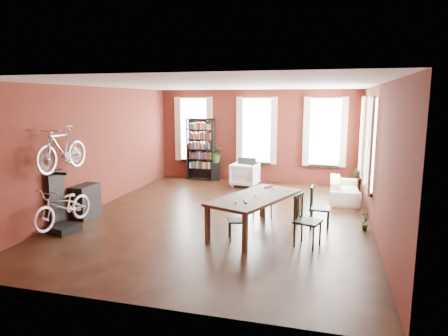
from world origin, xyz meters
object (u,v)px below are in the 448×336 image
(dining_chair_b, at_px, (262,202))
(bookshelf, at_px, (201,149))
(plant_stand, at_px, (215,171))
(dining_chair_d, at_px, (320,208))
(console_table, at_px, (85,201))
(dining_chair_a, at_px, (237,220))
(dining_chair_c, at_px, (308,221))
(cream_sofa, at_px, (345,185))
(bicycle_floor, at_px, (62,188))
(white_armchair, at_px, (245,173))
(dining_table, at_px, (255,214))
(bike_trainer, at_px, (64,229))

(dining_chair_b, height_order, bookshelf, bookshelf)
(plant_stand, bearing_deg, dining_chair_d, -50.94)
(dining_chair_b, distance_m, console_table, 4.36)
(bookshelf, bearing_deg, dining_chair_a, -65.00)
(dining_chair_c, bearing_deg, plant_stand, 49.59)
(dining_chair_d, height_order, bookshelf, bookshelf)
(dining_chair_d, bearing_deg, console_table, 97.76)
(dining_chair_b, xyz_separation_m, dining_chair_d, (1.37, -0.46, 0.07))
(dining_chair_d, height_order, cream_sofa, dining_chair_d)
(dining_chair_b, xyz_separation_m, bicycle_floor, (-4.00, -2.11, 0.56))
(plant_stand, bearing_deg, bookshelf, 180.00)
(dining_chair_d, xyz_separation_m, white_armchair, (-2.56, 3.97, -0.06))
(bookshelf, relative_size, plant_stand, 3.49)
(cream_sofa, bearing_deg, dining_chair_a, 151.64)
(dining_table, relative_size, cream_sofa, 1.14)
(dining_chair_a, relative_size, dining_chair_b, 0.99)
(white_armchair, relative_size, bicycle_floor, 0.52)
(bookshelf, bearing_deg, dining_table, -60.38)
(dining_chair_b, relative_size, plant_stand, 1.33)
(dining_chair_a, distance_m, white_armchair, 5.19)
(dining_chair_a, distance_m, dining_chair_d, 1.98)
(bike_trainer, height_order, plant_stand, plant_stand)
(dining_table, height_order, console_table, dining_table)
(dining_chair_a, distance_m, bike_trainer, 3.83)
(plant_stand, height_order, bicycle_floor, bicycle_floor)
(dining_chair_c, relative_size, dining_chair_d, 1.06)
(cream_sofa, bearing_deg, dining_chair_b, 142.07)
(dining_chair_b, bearing_deg, bike_trainer, -39.61)
(dining_chair_d, distance_m, white_armchair, 4.72)
(dining_chair_b, distance_m, dining_chair_d, 1.45)
(dining_chair_c, bearing_deg, dining_chair_d, 7.84)
(dining_table, xyz_separation_m, bookshelf, (-2.99, 5.26, 0.70))
(dining_chair_b, xyz_separation_m, cream_sofa, (1.98, 2.54, -0.01))
(white_armchair, xyz_separation_m, console_table, (-3.06, -4.47, -0.03))
(dining_table, distance_m, dining_chair_b, 1.02)
(dining_chair_a, xyz_separation_m, bicycle_floor, (-3.75, -0.51, 0.56))
(plant_stand, relative_size, bicycle_floor, 0.38)
(console_table, relative_size, bicycle_floor, 0.49)
(dining_table, height_order, bookshelf, bookshelf)
(bookshelf, distance_m, white_armchair, 2.04)
(plant_stand, bearing_deg, white_armchair, -30.00)
(dining_chair_b, xyz_separation_m, white_armchair, (-1.19, 3.51, 0.01))
(dining_chair_d, xyz_separation_m, console_table, (-5.62, -0.50, -0.09))
(dining_chair_b, relative_size, bike_trainer, 1.55)
(dining_chair_d, bearing_deg, dining_chair_a, 127.64)
(dining_chair_d, bearing_deg, dining_table, 115.08)
(dining_table, relative_size, bicycle_floor, 1.45)
(dining_chair_c, height_order, cream_sofa, dining_chair_c)
(white_armchair, relative_size, plant_stand, 1.36)
(dining_table, relative_size, bookshelf, 1.08)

